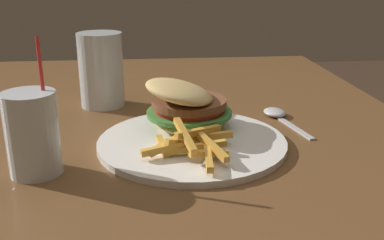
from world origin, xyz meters
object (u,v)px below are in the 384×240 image
at_px(juice_glass, 33,138).
at_px(spoon, 277,114).
at_px(meal_plate_near, 188,121).
at_px(beer_glass, 101,72).

height_order(juice_glass, spoon, juice_glass).
bearing_deg(meal_plate_near, spoon, -61.97).
bearing_deg(spoon, meal_plate_near, 105.95).
xyz_separation_m(meal_plate_near, beer_glass, (0.20, 0.15, 0.04)).
bearing_deg(juice_glass, spoon, -63.23).
bearing_deg(spoon, beer_glass, 59.60).
bearing_deg(spoon, juice_glass, 104.69).
xyz_separation_m(meal_plate_near, spoon, (0.09, -0.17, -0.02)).
distance_m(beer_glass, juice_glass, 0.31).
bearing_deg(beer_glass, juice_glass, 168.32).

